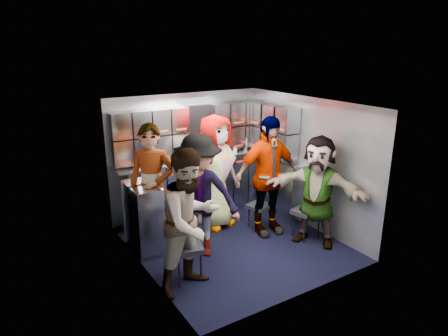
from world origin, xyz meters
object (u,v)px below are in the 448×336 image
jump_seat_near_left (185,249)px  jump_seat_near_right (307,213)px  attendant_arc_b (199,196)px  jump_seat_mid_right (259,207)px  jump_seat_center (210,200)px  attendant_arc_a (191,221)px  jump_seat_mid_left (194,225)px  attendant_arc_e (317,191)px  attendant_standing (152,188)px  attendant_arc_d (267,176)px  attendant_arc_c (215,172)px

jump_seat_near_left → jump_seat_near_right: bearing=1.8°
attendant_arc_b → jump_seat_mid_right: bearing=46.9°
jump_seat_center → attendant_arc_a: (-1.14, -1.54, 0.51)m
jump_seat_near_left → jump_seat_mid_left: 0.82m
jump_seat_mid_left → attendant_arc_e: (1.63, -0.79, 0.46)m
attendant_standing → jump_seat_center: bearing=55.5°
jump_seat_mid_left → attendant_arc_a: size_ratio=0.25×
attendant_arc_d → attendant_arc_c: bearing=135.7°
attendant_arc_c → jump_seat_mid_right: bearing=-55.7°
attendant_arc_a → jump_seat_center: bearing=37.7°
jump_seat_near_left → attendant_arc_d: bearing=17.8°
attendant_arc_a → attendant_arc_b: (0.47, 0.67, -0.01)m
jump_seat_center → attendant_arc_d: attendant_arc_d is taller
jump_seat_near_right → attendant_arc_e: (0.00, -0.18, 0.41)m
jump_seat_near_left → attendant_arc_c: 1.72m
attendant_standing → attendant_arc_e: (2.10, -1.12, -0.10)m
jump_seat_near_left → attendant_arc_a: size_ratio=0.29×
jump_seat_mid_left → jump_seat_near_left: bearing=-124.9°
jump_seat_mid_left → jump_seat_near_right: bearing=-20.5°
jump_seat_mid_left → jump_seat_near_right: jump_seat_near_right is taller
jump_seat_near_left → attendant_arc_a: bearing=-90.0°
jump_seat_near_right → attendant_arc_d: bearing=130.3°
attendant_arc_c → attendant_arc_e: 1.61m
attendant_arc_a → attendant_arc_b: bearing=39.4°
jump_seat_mid_right → attendant_arc_e: (0.41, -0.84, 0.46)m
jump_seat_center → attendant_standing: size_ratio=0.23×
attendant_standing → jump_seat_mid_left: bearing=3.2°
jump_seat_near_left → attendant_arc_e: attendant_arc_e is taller
jump_seat_near_left → attendant_arc_d: attendant_arc_d is taller
jump_seat_mid_left → attendant_arc_b: size_ratio=0.25×
attendant_standing → attendant_arc_d: 1.75m
attendant_arc_d → attendant_arc_e: (0.41, -0.66, -0.11)m
attendant_arc_b → attendant_arc_d: size_ratio=0.94×
jump_seat_center → jump_seat_near_right: 1.61m
jump_seat_center → attendant_arc_b: attendant_arc_b is taller
jump_seat_near_right → jump_seat_mid_left: bearing=159.5°
attendant_standing → attendant_arc_b: bearing=-9.1°
jump_seat_near_left → attendant_arc_b: size_ratio=0.29×
attendant_arc_d → jump_seat_center: bearing=128.8°
jump_seat_near_left → jump_seat_mid_right: bearing=23.2°
jump_seat_mid_left → attendant_standing: 0.80m
attendant_arc_a → attendant_arc_d: attendant_arc_d is taller
jump_seat_near_right → attendant_arc_d: 0.82m
jump_seat_mid_right → attendant_arc_c: attendant_arc_c is taller
jump_seat_center → attendant_arc_a: attendant_arc_a is taller
jump_seat_near_left → attendant_standing: 1.12m
attendant_arc_a → attendant_arc_d: size_ratio=0.95×
jump_seat_mid_left → jump_seat_center: size_ratio=1.02×
jump_seat_near_left → attendant_arc_e: size_ratio=0.31×
attendant_standing → attendant_arc_a: (0.00, -1.18, -0.04)m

